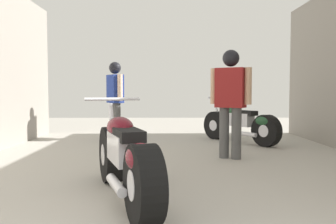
{
  "coord_description": "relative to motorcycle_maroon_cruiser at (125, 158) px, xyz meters",
  "views": [
    {
      "loc": [
        -0.13,
        -0.78,
        1.03
      ],
      "look_at": [
        -0.08,
        4.06,
        0.75
      ],
      "focal_mm": 39.72,
      "sensor_mm": 36.0,
      "label": 1
    }
  ],
  "objects": [
    {
      "name": "motorcycle_maroon_cruiser",
      "position": [
        0.0,
        0.0,
        0.0
      ],
      "size": [
        0.89,
        2.0,
        0.95
      ],
      "color": "black",
      "rests_on": "ground_plane"
    },
    {
      "name": "ground_plane",
      "position": [
        0.49,
        1.22,
        -0.4
      ],
      "size": [
        18.61,
        18.61,
        0.0
      ],
      "primitive_type": "plane",
      "color": "#A8A399"
    },
    {
      "name": "mechanic_with_helmet",
      "position": [
        1.36,
        2.13,
        0.58
      ],
      "size": [
        0.61,
        0.41,
        1.64
      ],
      "color": "#4C4C4C",
      "rests_on": "ground_plane"
    },
    {
      "name": "motorcycle_black_naked",
      "position": [
        1.87,
        3.81,
        -0.02
      ],
      "size": [
        1.25,
        1.66,
        0.9
      ],
      "color": "black",
      "rests_on": "ground_plane"
    },
    {
      "name": "mechanic_in_blue",
      "position": [
        -0.66,
        4.39,
        0.58
      ],
      "size": [
        0.41,
        0.6,
        1.63
      ],
      "color": "#4C4C4C",
      "rests_on": "ground_plane"
    }
  ]
}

